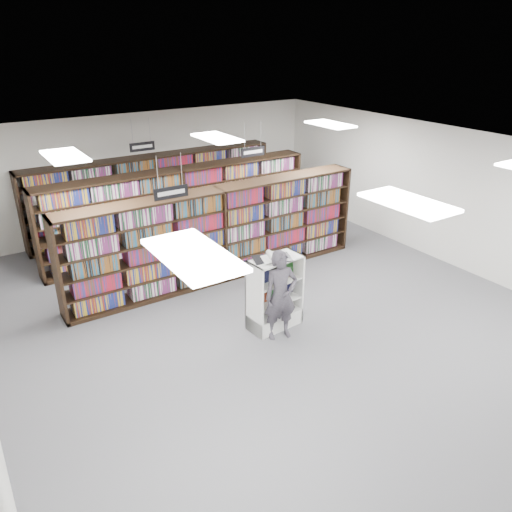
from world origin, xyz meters
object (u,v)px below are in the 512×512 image
endcap_display (274,303)px  open_book (272,257)px  bookshelf_row_near (220,234)px  shopper (281,295)px

endcap_display → open_book: (-0.07, -0.02, 0.96)m
bookshelf_row_near → shopper: (-0.27, -2.70, -0.20)m
bookshelf_row_near → open_book: size_ratio=9.13×
bookshelf_row_near → open_book: bearing=-95.6°
bookshelf_row_near → endcap_display: 2.39m
bookshelf_row_near → open_book: (-0.23, -2.33, 0.39)m
bookshelf_row_near → open_book: bookshelf_row_near is taller
shopper → bookshelf_row_near: bearing=96.1°
bookshelf_row_near → shopper: 2.72m
bookshelf_row_near → endcap_display: bookshelf_row_near is taller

